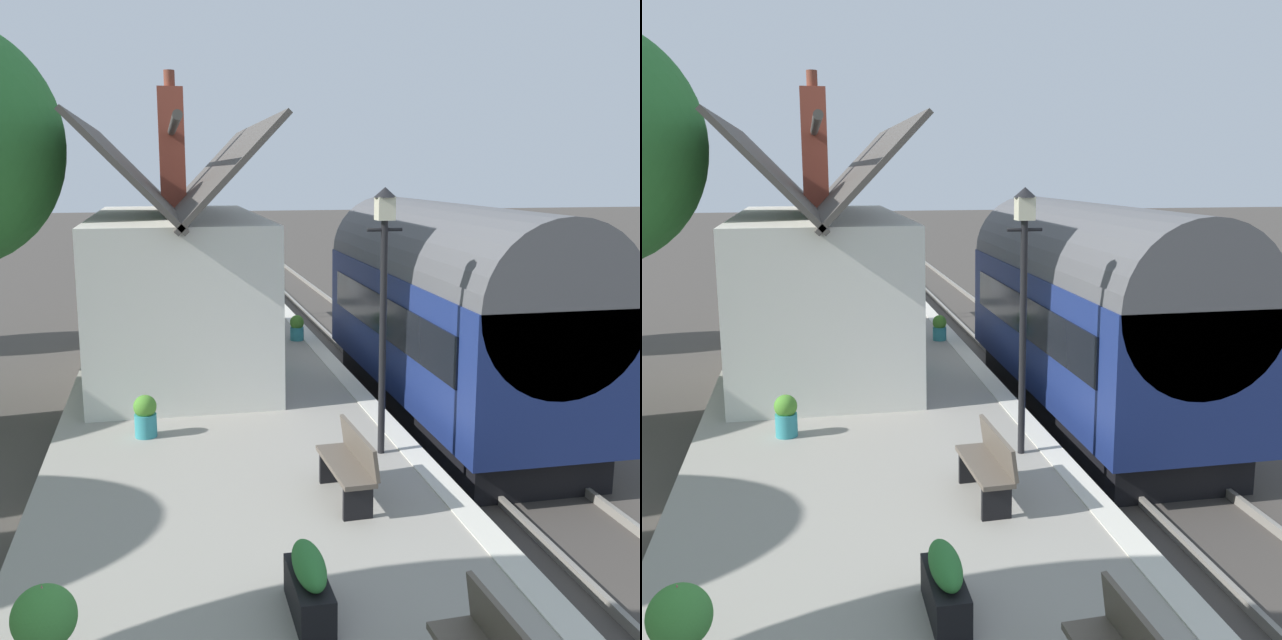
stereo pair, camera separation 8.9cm
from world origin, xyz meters
The scene contains 17 objects.
ground_plane centered at (0.00, 0.00, 0.00)m, with size 160.00×160.00×0.00m, color #423D38.
platform centered at (0.00, 3.71, 0.45)m, with size 32.00×5.42×0.90m, color gray.
platform_edge_coping centered at (0.00, 1.18, 0.91)m, with size 32.00×0.36×0.02m, color beige.
rail_near centered at (0.00, -1.62, 0.07)m, with size 52.00×0.08×0.14m, color gray.
rail_far centered at (0.00, -0.18, 0.07)m, with size 52.00×0.08×0.14m, color gray.
train centered at (-1.51, -0.90, 2.22)m, with size 9.18×2.73×4.32m.
station_building centered at (0.59, 4.34, 2.64)m, with size 8.08×3.56×6.20m.
bench_platform_end centered at (-6.91, 2.48, 1.38)m, with size 1.42×0.49×0.88m.
bench_mid_platform centered at (7.06, 2.75, 1.38)m, with size 1.41×0.46×0.88m.
planter_bench_left centered at (-9.71, 5.70, 1.31)m, with size 0.52×0.52×0.83m.
planter_under_sign centered at (8.72, 5.04, 1.36)m, with size 0.53×0.53×0.86m.
planter_edge_far centered at (-4.06, 5.01, 1.24)m, with size 0.35×0.35×0.68m.
planter_corner_building centered at (11.38, 1.93, 1.16)m, with size 0.75×0.32×0.55m.
planter_by_door centered at (-9.28, 3.46, 1.21)m, with size 0.94×0.32×0.65m.
planter_bench_right centered at (2.13, 1.52, 1.21)m, with size 0.34×0.34×0.62m.
lamp_post_platform centered at (-5.46, 1.65, 3.55)m, with size 0.32×0.50×3.82m.
station_sign_board centered at (9.52, 1.67, 2.09)m, with size 0.96×0.06×1.57m.
Camera 1 is at (-15.48, 4.67, 4.93)m, focal length 42.41 mm.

